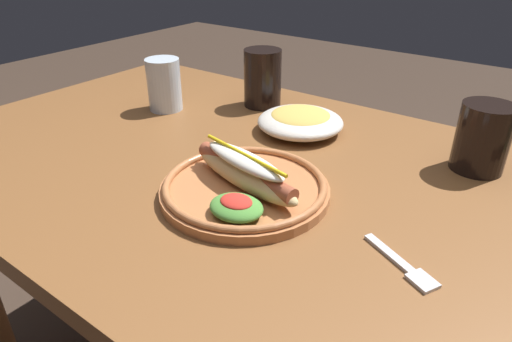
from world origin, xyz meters
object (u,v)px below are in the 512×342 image
object	(u,v)px
fork	(404,266)
side_bowl	(300,121)
soda_cup	(263,78)
extra_cup	(483,138)
hot_dog_plate	(244,184)
water_cup	(164,85)

from	to	relation	value
fork	side_bowl	distance (m)	0.44
fork	soda_cup	world-z (taller)	soda_cup
soda_cup	extra_cup	world-z (taller)	soda_cup
hot_dog_plate	side_bowl	xyz separation A→B (m)	(-0.06, 0.27, 0.00)
fork	soda_cup	size ratio (longest dim) A/B	0.87
extra_cup	side_bowl	distance (m)	0.34
fork	extra_cup	bearing A→B (deg)	115.63
extra_cup	side_bowl	size ratio (longest dim) A/B	0.67
fork	extra_cup	xyz separation A→B (m)	(0.01, 0.33, 0.06)
fork	water_cup	bearing A→B (deg)	-171.78
fork	water_cup	xyz separation A→B (m)	(-0.66, 0.22, 0.06)
extra_cup	soda_cup	bearing A→B (deg)	175.30
hot_dog_plate	side_bowl	distance (m)	0.28
fork	water_cup	distance (m)	0.70
water_cup	hot_dog_plate	bearing A→B (deg)	-27.41
water_cup	side_bowl	size ratio (longest dim) A/B	0.67
hot_dog_plate	extra_cup	distance (m)	0.42
water_cup	side_bowl	xyz separation A→B (m)	(0.33, 0.07, -0.03)
soda_cup	water_cup	xyz separation A→B (m)	(-0.17, -0.16, -0.01)
soda_cup	side_bowl	xyz separation A→B (m)	(0.16, -0.08, -0.04)
hot_dog_plate	soda_cup	xyz separation A→B (m)	(-0.22, 0.36, 0.05)
water_cup	extra_cup	xyz separation A→B (m)	(0.66, 0.12, 0.00)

